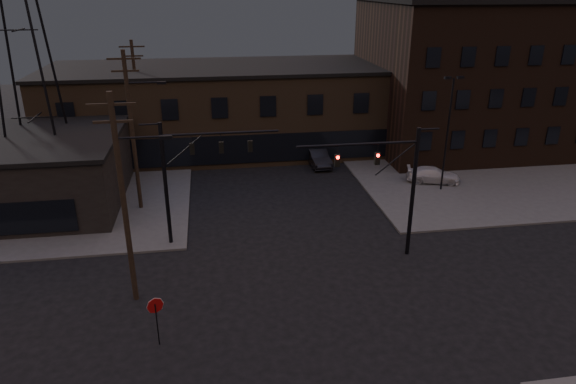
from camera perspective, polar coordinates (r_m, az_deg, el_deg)
The scene contains 18 objects.
ground at distance 27.39m, azimuth 3.51°, elevation -12.33°, with size 140.00×140.00×0.00m, color black.
sidewalk_ne at distance 53.95m, azimuth 21.80°, elevation 3.89°, with size 30.00×30.00×0.15m, color #474744.
sidewalk_nw at distance 49.61m, azimuth -28.26°, elevation 1.28°, with size 30.00×30.00×0.15m, color #474744.
building_row at distance 51.58m, azimuth -3.01°, elevation 9.20°, with size 40.00×12.00×8.00m, color #493826.
building_right at distance 55.80m, azimuth 20.78°, elevation 11.96°, with size 22.00×16.00×14.00m, color black.
building_left at distance 42.86m, azimuth -28.72°, elevation 1.67°, with size 16.00×12.00×5.00m, color black.
traffic_signal_near at distance 30.40m, azimuth 11.85°, elevation 1.32°, with size 7.12×0.24×8.00m.
traffic_signal_far at distance 31.84m, azimuth -11.29°, elevation 2.47°, with size 7.12×0.24×8.00m.
stop_sign at distance 24.41m, azimuth -14.49°, elevation -12.64°, with size 0.72×0.33×2.48m.
utility_pole_near at distance 26.24m, azimuth -17.73°, elevation -0.47°, with size 3.70×0.28×11.00m.
utility_pole_mid at distance 37.61m, azimuth -16.86°, elevation 6.75°, with size 3.70×0.28×11.50m.
utility_pole_far at distance 49.42m, azimuth -16.38°, elevation 9.90°, with size 2.20×0.28×11.00m.
transmission_tower at distance 42.17m, azimuth -27.77°, elevation 15.64°, with size 7.00×7.00×25.00m, color black, non-canonical shape.
lot_light_a at distance 41.53m, azimuth 17.41°, elevation 7.20°, with size 1.50×0.28×9.14m.
lot_light_b at distance 48.62m, azimuth 21.34°, elevation 8.76°, with size 1.50×0.28×9.14m.
parked_car_lot_a at distance 51.55m, azimuth 18.65°, elevation 4.41°, with size 1.63×4.05×1.38m, color black.
parked_car_lot_b at distance 44.30m, azimuth 15.83°, elevation 1.84°, with size 1.76×4.32×1.25m, color silver.
car_crossing at distance 47.23m, azimuth 3.31°, elevation 3.91°, with size 1.64×4.69×1.54m, color black.
Camera 1 is at (-5.10, -22.04, 15.46)m, focal length 32.00 mm.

